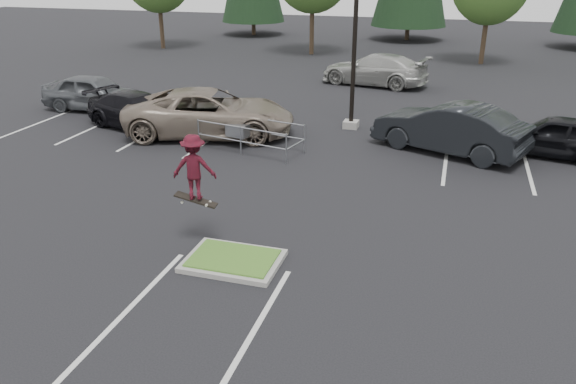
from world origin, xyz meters
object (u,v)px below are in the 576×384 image
(cart_corral, at_px, (241,131))
(car_l_grey, at_px, (95,93))
(car_l_tan, at_px, (208,113))
(car_r_black, at_px, (557,136))
(skateboarder, at_px, (194,168))
(car_r_charc, at_px, (450,128))
(car_far_silver, at_px, (376,70))
(light_pole, at_px, (356,15))
(car_l_black, at_px, (138,111))

(cart_corral, xyz_separation_m, car_l_grey, (-8.58, 3.40, 0.14))
(car_l_tan, xyz_separation_m, car_l_grey, (-6.74, 2.23, -0.10))
(car_l_tan, height_order, car_r_black, car_l_tan)
(skateboarder, bearing_deg, car_r_black, -148.03)
(car_r_charc, relative_size, car_far_silver, 0.93)
(light_pole, xyz_separation_m, cart_corral, (-3.42, -3.90, -3.88))
(car_r_black, bearing_deg, car_l_tan, -72.44)
(skateboarder, height_order, car_r_charc, skateboarder)
(skateboarder, bearing_deg, car_far_silver, -108.20)
(car_r_charc, bearing_deg, car_l_black, -65.08)
(car_l_tan, bearing_deg, car_l_black, 74.18)
(cart_corral, relative_size, car_l_black, 0.80)
(car_l_tan, bearing_deg, light_pole, -76.45)
(light_pole, bearing_deg, car_r_charc, -27.95)
(car_r_charc, bearing_deg, car_r_black, 122.40)
(light_pole, xyz_separation_m, car_l_grey, (-12.00, -0.50, -3.73))
(light_pole, height_order, car_l_black, light_pole)
(car_r_black, bearing_deg, skateboarder, -31.61)
(car_l_tan, height_order, car_l_grey, car_l_tan)
(car_r_charc, distance_m, car_far_silver, 11.87)
(light_pole, xyz_separation_m, car_far_silver, (-0.34, 8.93, -3.70))
(cart_corral, height_order, car_l_black, car_l_black)
(skateboarder, xyz_separation_m, car_r_charc, (5.70, 9.20, -1.11))
(cart_corral, relative_size, car_r_black, 0.92)
(car_l_tan, xyz_separation_m, car_r_charc, (9.26, 0.61, -0.02))
(skateboarder, distance_m, car_r_charc, 10.88)
(car_r_charc, bearing_deg, car_l_grey, -73.17)
(light_pole, height_order, skateboarder, light_pole)
(car_l_black, bearing_deg, light_pole, -54.71)
(car_r_black, relative_size, car_far_silver, 0.74)
(skateboarder, relative_size, car_far_silver, 0.30)
(car_r_charc, bearing_deg, light_pole, -95.33)
(car_l_black, height_order, car_r_black, car_r_black)
(light_pole, bearing_deg, cart_corral, -131.26)
(car_r_black, bearing_deg, car_l_grey, -80.80)
(cart_corral, height_order, car_r_charc, car_r_charc)
(light_pole, distance_m, car_l_grey, 12.58)
(car_l_tan, bearing_deg, car_l_grey, 57.78)
(skateboarder, distance_m, car_far_silver, 20.33)
(light_pole, height_order, cart_corral, light_pole)
(cart_corral, height_order, car_l_grey, car_l_grey)
(cart_corral, bearing_deg, skateboarder, -64.09)
(car_r_charc, xyz_separation_m, car_r_black, (3.69, 0.64, -0.16))
(car_l_grey, bearing_deg, car_r_black, -94.09)
(car_r_black, bearing_deg, car_l_black, -73.91)
(car_far_silver, bearing_deg, car_l_tan, -10.94)
(car_l_grey, bearing_deg, car_far_silver, -52.27)
(car_l_tan, distance_m, car_r_charc, 9.28)
(car_l_black, bearing_deg, cart_corral, -86.01)
(car_l_black, bearing_deg, car_l_grey, 76.89)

